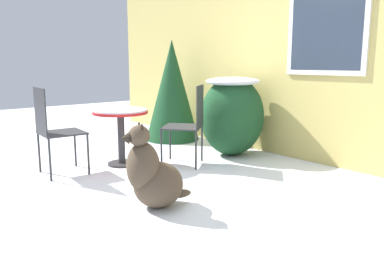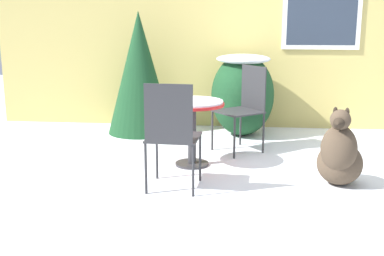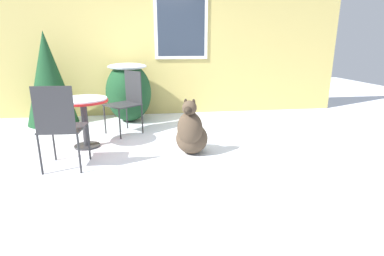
# 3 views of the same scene
# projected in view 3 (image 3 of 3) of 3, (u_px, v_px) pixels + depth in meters

# --- Properties ---
(ground_plane) EXTENTS (16.00, 16.00, 0.00)m
(ground_plane) POSITION_uv_depth(u_px,v_px,m) (152.00, 149.00, 4.23)
(ground_plane) COLOR white
(house_wall) EXTENTS (8.00, 0.10, 3.09)m
(house_wall) POSITION_uv_depth(u_px,v_px,m) (150.00, 36.00, 5.90)
(house_wall) COLOR tan
(house_wall) RESTS_ON ground_plane
(shrub_left) EXTENTS (0.83, 0.91, 1.08)m
(shrub_left) POSITION_uv_depth(u_px,v_px,m) (129.00, 91.00, 5.60)
(shrub_left) COLOR #194223
(shrub_left) RESTS_ON ground_plane
(evergreen_bush) EXTENTS (0.89, 0.89, 1.65)m
(evergreen_bush) POSITION_uv_depth(u_px,v_px,m) (49.00, 79.00, 5.35)
(evergreen_bush) COLOR #194223
(evergreen_bush) RESTS_ON ground_plane
(patio_table) EXTENTS (0.68, 0.68, 0.70)m
(patio_table) POSITION_uv_depth(u_px,v_px,m) (84.00, 109.00, 4.16)
(patio_table) COLOR #2D2D30
(patio_table) RESTS_ON ground_plane
(patio_chair_near_table) EXTENTS (0.65, 0.65, 1.00)m
(patio_chair_near_table) POSITION_uv_depth(u_px,v_px,m) (127.00, 99.00, 4.85)
(patio_chair_near_table) COLOR #2D2D30
(patio_chair_near_table) RESTS_ON ground_plane
(patio_chair_far_side) EXTENTS (0.49, 0.49, 1.00)m
(patio_chair_far_side) POSITION_uv_depth(u_px,v_px,m) (60.00, 124.00, 3.39)
(patio_chair_far_side) COLOR #2D2D30
(patio_chair_far_side) RESTS_ON ground_plane
(dog) EXTENTS (0.55, 0.63, 0.77)m
(dog) POSITION_uv_depth(u_px,v_px,m) (191.00, 134.00, 3.94)
(dog) COLOR #4C3D2D
(dog) RESTS_ON ground_plane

